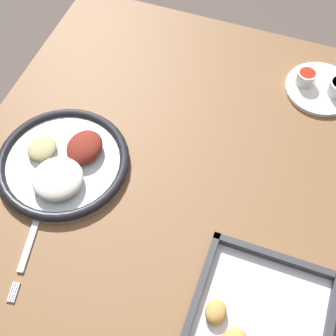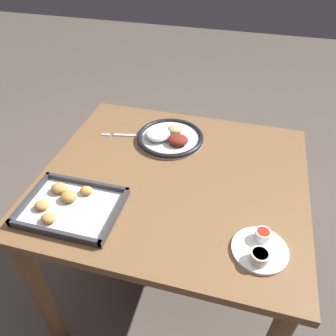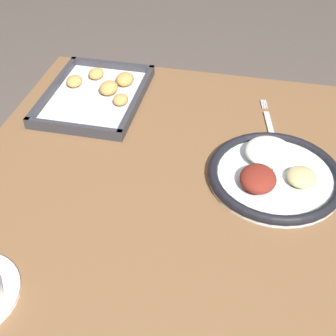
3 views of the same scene
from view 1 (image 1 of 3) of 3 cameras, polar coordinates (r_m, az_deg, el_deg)
name	(u,v)px [view 1 (image 1 of 3)]	position (r m, az deg, el deg)	size (l,w,h in m)	color
ground_plane	(170,287)	(1.61, 0.25, -14.25)	(8.00, 8.00, 0.00)	#564C44
dining_table	(171,199)	(1.05, 0.37, -3.84)	(0.91, 0.82, 0.74)	brown
dinner_plate	(63,163)	(0.95, -12.64, 0.63)	(0.27, 0.27, 0.05)	silver
fork	(30,241)	(0.90, -16.47, -8.59)	(0.20, 0.05, 0.00)	silver
saucer_plate	(322,87)	(1.11, 18.31, 9.41)	(0.16, 0.16, 0.04)	white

